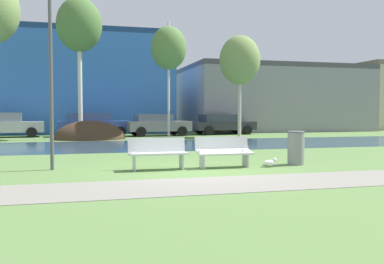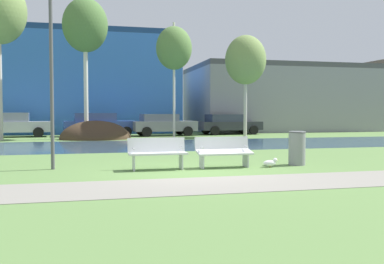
# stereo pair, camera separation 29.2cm
# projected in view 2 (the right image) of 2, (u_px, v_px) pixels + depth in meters

# --- Properties ---
(ground_plane) EXTENTS (120.00, 120.00, 0.00)m
(ground_plane) POSITION_uv_depth(u_px,v_px,m) (148.00, 144.00, 20.92)
(ground_plane) COLOR #5B7F42
(paved_path_strip) EXTENTS (60.00, 2.09, 0.01)m
(paved_path_strip) POSITION_uv_depth(u_px,v_px,m) (220.00, 184.00, 9.23)
(paved_path_strip) COLOR gray
(paved_path_strip) RESTS_ON ground
(river_band) EXTENTS (80.00, 7.00, 0.01)m
(river_band) POSITION_uv_depth(u_px,v_px,m) (150.00, 145.00, 20.22)
(river_band) COLOR #33516B
(river_band) RESTS_ON ground
(soil_mound) EXTENTS (4.10, 3.07, 2.17)m
(soil_mound) POSITION_uv_depth(u_px,v_px,m) (96.00, 139.00, 24.74)
(soil_mound) COLOR #423021
(soil_mound) RESTS_ON ground
(bench_left) EXTENTS (1.60, 0.56, 0.87)m
(bench_left) POSITION_uv_depth(u_px,v_px,m) (157.00, 152.00, 11.63)
(bench_left) COLOR silver
(bench_left) RESTS_ON ground
(bench_right) EXTENTS (1.60, 0.56, 0.87)m
(bench_right) POSITION_uv_depth(u_px,v_px,m) (224.00, 151.00, 12.07)
(bench_right) COLOR silver
(bench_right) RESTS_ON ground
(trash_bin) EXTENTS (0.52, 0.52, 1.01)m
(trash_bin) POSITION_uv_depth(u_px,v_px,m) (297.00, 148.00, 12.63)
(trash_bin) COLOR gray
(trash_bin) RESTS_ON ground
(seagull) EXTENTS (0.47, 0.17, 0.27)m
(seagull) POSITION_uv_depth(u_px,v_px,m) (270.00, 163.00, 12.12)
(seagull) COLOR white
(seagull) RESTS_ON ground
(streetlamp) EXTENTS (0.32, 0.32, 5.47)m
(streetlamp) POSITION_uv_depth(u_px,v_px,m) (51.00, 37.00, 11.52)
(streetlamp) COLOR #4C4C51
(streetlamp) RESTS_ON ground
(birch_left) EXTENTS (2.61, 2.61, 8.50)m
(birch_left) POSITION_uv_depth(u_px,v_px,m) (85.00, 26.00, 24.59)
(birch_left) COLOR beige
(birch_left) RESTS_ON ground
(birch_center_left) EXTENTS (2.15, 2.15, 6.94)m
(birch_center_left) POSITION_uv_depth(u_px,v_px,m) (174.00, 48.00, 25.34)
(birch_center_left) COLOR beige
(birch_center_left) RESTS_ON ground
(birch_center) EXTENTS (2.58, 2.58, 6.42)m
(birch_center) POSITION_uv_depth(u_px,v_px,m) (246.00, 60.00, 26.68)
(birch_center) COLOR #BCB7A8
(birch_center) RESTS_ON ground
(parked_van_nearest_silver) EXTENTS (4.52, 2.31, 1.54)m
(parked_van_nearest_silver) POSITION_uv_depth(u_px,v_px,m) (13.00, 124.00, 26.63)
(parked_van_nearest_silver) COLOR #B2B5BC
(parked_van_nearest_silver) RESTS_ON ground
(parked_sedan_second_blue) EXTENTS (4.82, 2.43, 1.52)m
(parked_sedan_second_blue) POSITION_uv_depth(u_px,v_px,m) (99.00, 124.00, 27.77)
(parked_sedan_second_blue) COLOR #2D4793
(parked_sedan_second_blue) RESTS_ON ground
(parked_hatch_third_grey) EXTENTS (4.34, 2.33, 1.45)m
(parked_hatch_third_grey) POSITION_uv_depth(u_px,v_px,m) (163.00, 124.00, 28.14)
(parked_hatch_third_grey) COLOR slate
(parked_hatch_third_grey) RESTS_ON ground
(parked_wagon_fourth_dark) EXTENTS (4.58, 2.30, 1.42)m
(parked_wagon_fourth_dark) POSITION_uv_depth(u_px,v_px,m) (228.00, 124.00, 29.88)
(parked_wagon_fourth_dark) COLOR #282B30
(parked_wagon_fourth_dark) RESTS_ON ground
(building_blue_store) EXTENTS (16.93, 7.09, 7.66)m
(building_blue_store) POSITION_uv_depth(u_px,v_px,m) (66.00, 83.00, 32.64)
(building_blue_store) COLOR #3870C6
(building_blue_store) RESTS_ON ground
(building_grey_warehouse) EXTENTS (14.91, 9.20, 5.46)m
(building_grey_warehouse) POSITION_uv_depth(u_px,v_px,m) (278.00, 99.00, 36.79)
(building_grey_warehouse) COLOR gray
(building_grey_warehouse) RESTS_ON ground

